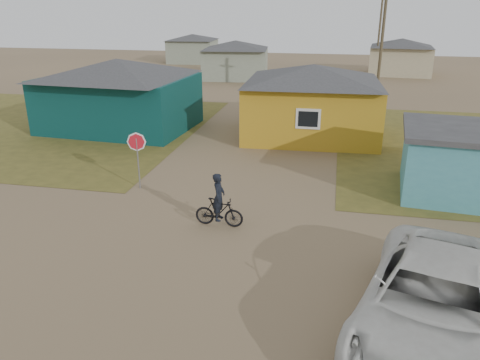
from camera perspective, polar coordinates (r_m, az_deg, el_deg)
name	(u,v)px	position (r m, az deg, el deg)	size (l,w,h in m)	color
ground	(194,255)	(13.90, -5.57, -9.12)	(120.00, 120.00, 0.00)	#7F6749
grass_nw	(34,125)	(30.99, -23.85, 6.11)	(20.00, 18.00, 0.00)	brown
house_teal	(119,93)	(28.22, -14.53, 10.20)	(8.93, 7.08, 4.00)	#093333
house_yellow	(312,100)	(25.98, 8.78, 9.63)	(7.72, 6.76, 3.90)	#BC8C1D
house_pale_west	(236,59)	(46.78, -0.54, 14.54)	(7.04, 6.15, 3.60)	gray
house_beige_east	(401,56)	(52.11, 18.99, 14.10)	(6.95, 6.05, 3.60)	tan
house_pale_north	(193,48)	(60.37, -5.80, 15.73)	(6.28, 5.81, 3.40)	gray
utility_pole_near	(381,48)	(33.72, 16.84, 15.19)	(1.40, 0.20, 8.00)	brown
utility_pole_far	(379,34)	(49.71, 16.60, 16.73)	(1.40, 0.20, 8.00)	brown
stop_sign	(137,147)	(18.51, -12.45, 3.92)	(0.74, 0.20, 2.29)	gray
cyclist	(219,207)	(15.30, -2.58, -3.32)	(1.63, 0.59, 1.83)	black
vehicle	(434,303)	(11.14, 22.55, -13.72)	(2.94, 6.38, 1.77)	silver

